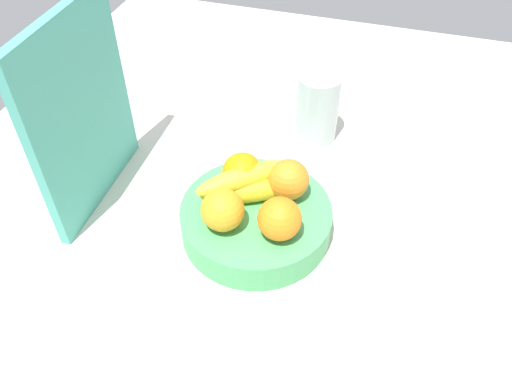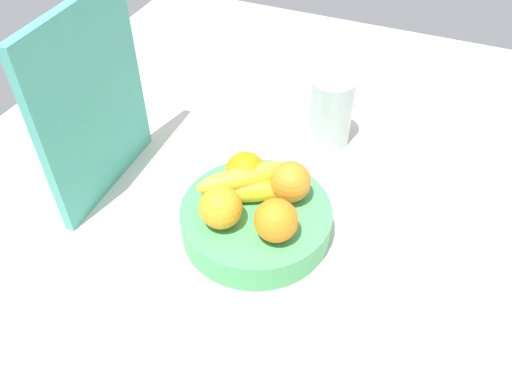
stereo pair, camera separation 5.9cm
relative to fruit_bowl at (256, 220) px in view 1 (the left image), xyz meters
The scene contains 9 objects.
ground_plane 6.02cm from the fruit_bowl, 139.23° to the right, with size 180.00×140.00×3.00cm, color beige.
fruit_bowl is the anchor object (origin of this frame).
orange_front_left 9.39cm from the fruit_bowl, 129.76° to the right, with size 7.18×7.18×7.18cm, color orange.
orange_front_right 9.19cm from the fruit_bowl, 41.12° to the right, with size 7.18×7.18×7.18cm, color orange.
orange_center 8.61cm from the fruit_bowl, 41.51° to the left, with size 7.18×7.18×7.18cm, color orange.
orange_back_left 9.20cm from the fruit_bowl, 141.89° to the left, with size 7.18×7.18×7.18cm, color orange.
banana_bunch 6.77cm from the fruit_bowl, 49.63° to the left, with size 14.48×17.46×6.20cm.
cutting_board 34.82cm from the fruit_bowl, 87.65° to the left, with size 28.00×1.80×36.00cm, color teal.
thermos_tumbler 30.67cm from the fruit_bowl, ahead, with size 8.99×8.99×14.96cm, color #B2BEBE.
Camera 1 is at (-55.31, -15.13, 69.10)cm, focal length 35.98 mm.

